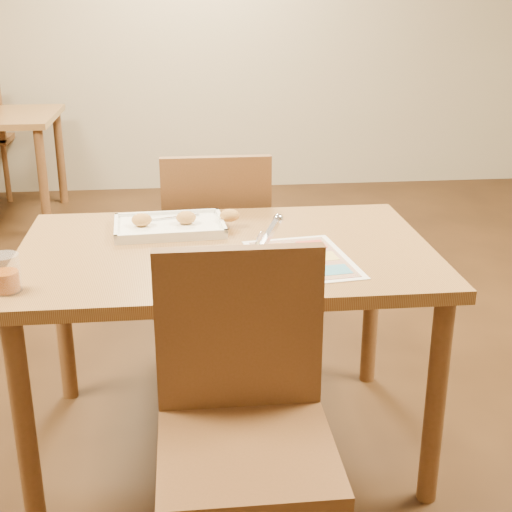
{
  "coord_description": "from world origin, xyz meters",
  "views": [
    {
      "loc": [
        -0.13,
        -2.11,
        1.47
      ],
      "look_at": [
        0.07,
        -0.22,
        0.77
      ],
      "focal_mm": 50.0,
      "sensor_mm": 36.0,
      "label": 1
    }
  ],
  "objects": [
    {
      "name": "pizza_cutter",
      "position": [
        0.11,
        -0.19,
        0.81
      ],
      "size": [
        0.1,
        0.16,
        0.1
      ],
      "rotation": [
        0.0,
        0.0,
        1.05
      ],
      "color": "silver",
      "rests_on": "pizza"
    },
    {
      "name": "plate",
      "position": [
        0.07,
        -0.22,
        0.73
      ],
      "size": [
        0.39,
        0.39,
        0.02
      ],
      "primitive_type": "cylinder",
      "rotation": [
        0.0,
        0.0,
        0.43
      ],
      "color": "white",
      "rests_on": "dining_table"
    },
    {
      "name": "dining_table",
      "position": [
        0.0,
        0.0,
        0.63
      ],
      "size": [
        1.3,
        0.85,
        0.72
      ],
      "color": "olive",
      "rests_on": "ground"
    },
    {
      "name": "glass_tumbler",
      "position": [
        -0.61,
        -0.29,
        0.77
      ],
      "size": [
        0.08,
        0.08,
        0.1
      ],
      "rotation": [
        0.0,
        0.0,
        -0.03
      ],
      "color": "#913F0B",
      "rests_on": "dining_table"
    },
    {
      "name": "room",
      "position": [
        0.0,
        0.0,
        1.35
      ],
      "size": [
        7.0,
        7.0,
        7.0
      ],
      "color": "#36200E",
      "rests_on": "ground"
    },
    {
      "name": "pizza",
      "position": [
        0.07,
        -0.22,
        0.75
      ],
      "size": [
        0.23,
        0.23,
        0.03
      ],
      "rotation": [
        0.0,
        0.0,
        -0.24
      ],
      "color": "#DA8B4A",
      "rests_on": "plate"
    },
    {
      "name": "menu",
      "position": [
        0.22,
        -0.14,
        0.72
      ],
      "size": [
        0.33,
        0.43,
        0.0
      ],
      "primitive_type": "cube",
      "rotation": [
        0.0,
        0.0,
        0.13
      ],
      "color": "white",
      "rests_on": "dining_table"
    },
    {
      "name": "chair_near",
      "position": [
        0.0,
        -0.6,
        0.57
      ],
      "size": [
        0.42,
        0.42,
        0.47
      ],
      "color": "brown",
      "rests_on": "ground"
    },
    {
      "name": "appetizer_tray",
      "position": [
        -0.16,
        0.19,
        0.74
      ],
      "size": [
        0.43,
        0.27,
        0.06
      ],
      "rotation": [
        0.0,
        0.0,
        0.06
      ],
      "color": "white",
      "rests_on": "dining_table"
    },
    {
      "name": "chair_far",
      "position": [
        -0.0,
        0.6,
        0.57
      ],
      "size": [
        0.42,
        0.42,
        0.47
      ],
      "rotation": [
        0.0,
        0.0,
        3.14
      ],
      "color": "brown",
      "rests_on": "ground"
    }
  ]
}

